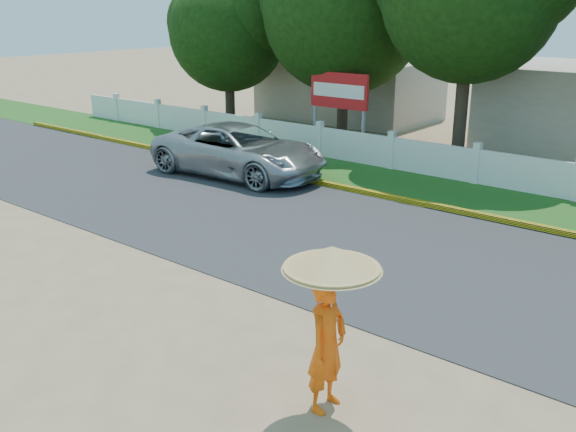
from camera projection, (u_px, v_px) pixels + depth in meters
name	position (u px, v px, depth m)	size (l,w,h in m)	color
ground	(219.00, 310.00, 11.71)	(120.00, 120.00, 0.00)	#9E8460
road	(355.00, 242.00, 15.02)	(60.00, 7.00, 0.02)	#38383A
grass_verge	(454.00, 194.00, 18.89)	(60.00, 3.50, 0.03)	#2D601E
curb	(427.00, 205.00, 17.61)	(40.00, 0.18, 0.16)	yellow
fence	(476.00, 167.00, 19.79)	(40.00, 0.10, 1.10)	silver
building_far	(349.00, 89.00, 31.26)	(8.00, 5.00, 2.80)	#B7AD99
vehicle	(239.00, 150.00, 20.73)	(2.74, 5.94, 1.65)	#A2A5AA
monk_with_parasol	(329.00, 305.00, 8.41)	(1.31, 1.31, 2.39)	#FF5C0D
billboard	(339.00, 95.00, 23.66)	(2.50, 0.13, 2.95)	gray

